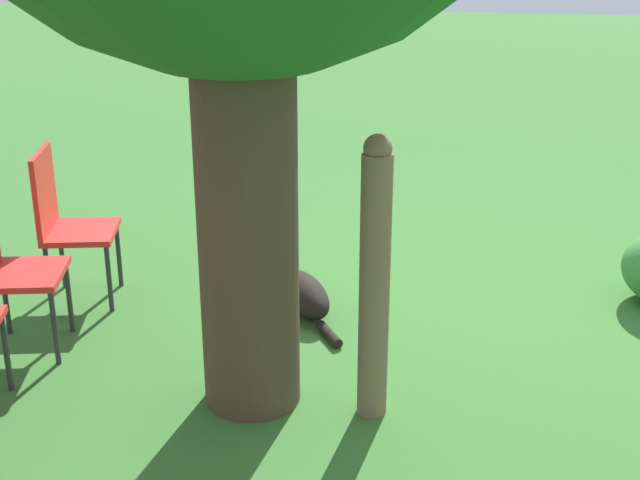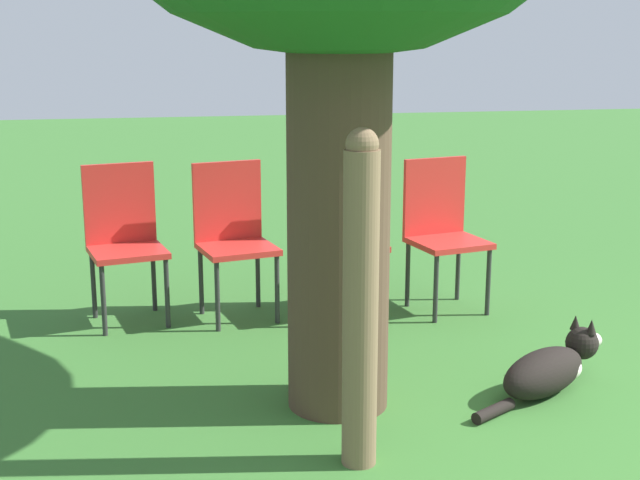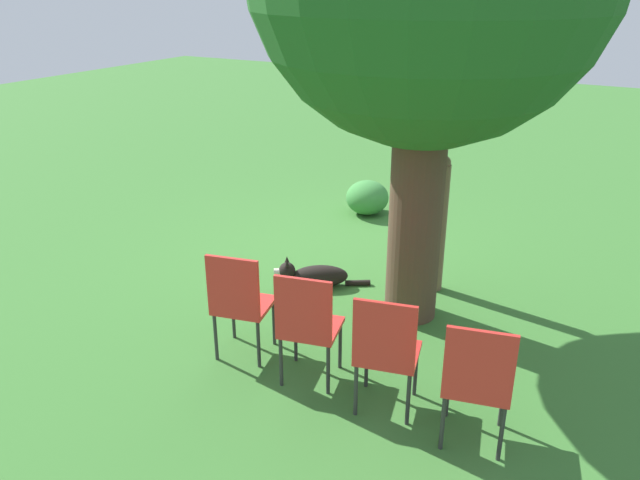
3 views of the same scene
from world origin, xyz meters
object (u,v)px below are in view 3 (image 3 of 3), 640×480
object	(u,v)px
red_chair_0	(239,300)
red_chair_3	(477,378)
dog	(314,276)
red_chair_2	(386,348)
fence_post	(439,224)
red_chair_1	(308,322)

from	to	relation	value
red_chair_0	red_chair_3	size ratio (longest dim) A/B	1.00
dog	red_chair_2	world-z (taller)	red_chair_2
fence_post	red_chair_2	size ratio (longest dim) A/B	1.46
dog	red_chair_2	distance (m)	2.14
dog	red_chair_1	bearing A→B (deg)	86.21
red_chair_3	dog	bearing A→B (deg)	40.87
dog	red_chair_0	size ratio (longest dim) A/B	0.92
fence_post	red_chair_3	size ratio (longest dim) A/B	1.46
red_chair_0	red_chair_3	world-z (taller)	same
red_chair_0	red_chair_1	world-z (taller)	same
dog	fence_post	size ratio (longest dim) A/B	0.63
fence_post	red_chair_1	size ratio (longest dim) A/B	1.46
red_chair_3	red_chair_1	bearing A→B (deg)	73.79
dog	red_chair_3	distance (m)	2.66
fence_post	red_chair_2	distance (m)	2.11
red_chair_1	fence_post	bearing A→B (deg)	-21.80
dog	red_chair_1	world-z (taller)	red_chair_1
dog	red_chair_2	xyz separation A→B (m)	(1.52, 1.44, 0.43)
fence_post	red_chair_0	distance (m)	2.24
red_chair_0	red_chair_1	distance (m)	0.67
fence_post	red_chair_2	world-z (taller)	fence_post
fence_post	red_chair_2	xyz separation A→B (m)	(2.08, 0.33, -0.16)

